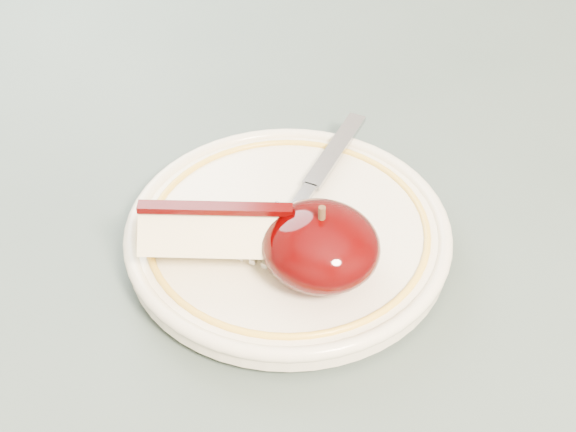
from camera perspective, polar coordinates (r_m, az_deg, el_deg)
The scene contains 5 objects.
table at distance 0.58m, azimuth 5.61°, elevation -7.78°, with size 0.90×0.90×0.75m.
plate at distance 0.49m, azimuth 0.00°, elevation -1.20°, with size 0.20×0.20×0.02m.
apple_half at distance 0.45m, azimuth 2.34°, elevation -2.13°, with size 0.07×0.06×0.05m.
apple_wedge at distance 0.46m, azimuth -5.07°, elevation -1.28°, with size 0.09×0.07×0.04m.
fork at distance 0.51m, azimuth 1.57°, elevation 2.04°, with size 0.03×0.16×0.00m.
Camera 1 is at (0.13, -0.35, 1.11)m, focal length 50.00 mm.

